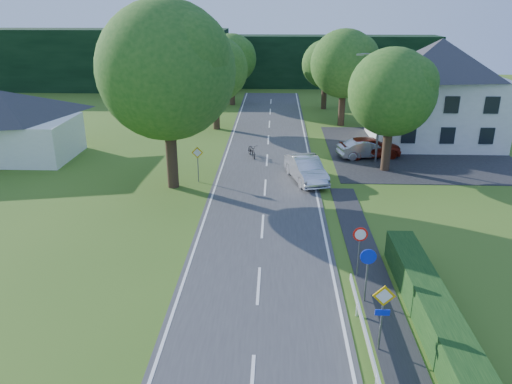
{
  "coord_description": "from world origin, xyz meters",
  "views": [
    {
      "loc": [
        0.63,
        -6.38,
        11.29
      ],
      "look_at": [
        -0.35,
        17.78,
        2.07
      ],
      "focal_mm": 35.0,
      "sensor_mm": 36.0,
      "label": 1
    }
  ],
  "objects_px": {
    "parasol": "(421,134)",
    "parked_car_silver_a": "(365,149)",
    "streetlight": "(379,103)",
    "motorcycle": "(252,150)",
    "moving_car": "(306,169)",
    "parked_car_silver_b": "(459,139)",
    "parked_car_red": "(370,147)"
  },
  "relations": [
    {
      "from": "parked_car_silver_a",
      "to": "parked_car_silver_b",
      "type": "distance_m",
      "value": 8.67
    },
    {
      "from": "streetlight",
      "to": "parked_car_red",
      "type": "relative_size",
      "value": 1.69
    },
    {
      "from": "parked_car_red",
      "to": "parked_car_silver_b",
      "type": "distance_m",
      "value": 8.26
    },
    {
      "from": "streetlight",
      "to": "parked_car_red",
      "type": "distance_m",
      "value": 3.81
    },
    {
      "from": "motorcycle",
      "to": "moving_car",
      "type": "bearing_deg",
      "value": -71.36
    },
    {
      "from": "motorcycle",
      "to": "parked_car_silver_a",
      "type": "height_order",
      "value": "parked_car_silver_a"
    },
    {
      "from": "parked_car_silver_b",
      "to": "streetlight",
      "type": "bearing_deg",
      "value": 115.58
    },
    {
      "from": "streetlight",
      "to": "parked_car_silver_a",
      "type": "xyz_separation_m",
      "value": [
        -0.49,
        1.0,
        -3.72
      ]
    },
    {
      "from": "parked_car_silver_a",
      "to": "parked_car_silver_b",
      "type": "height_order",
      "value": "parked_car_silver_b"
    },
    {
      "from": "moving_car",
      "to": "parked_car_silver_a",
      "type": "relative_size",
      "value": 1.16
    },
    {
      "from": "moving_car",
      "to": "parasol",
      "type": "distance_m",
      "value": 13.97
    },
    {
      "from": "moving_car",
      "to": "parked_car_silver_b",
      "type": "distance_m",
      "value": 15.58
    },
    {
      "from": "parked_car_red",
      "to": "streetlight",
      "type": "bearing_deg",
      "value": 176.89
    },
    {
      "from": "parked_car_silver_b",
      "to": "parasol",
      "type": "relative_size",
      "value": 2.65
    },
    {
      "from": "motorcycle",
      "to": "parked_car_red",
      "type": "bearing_deg",
      "value": -14.88
    },
    {
      "from": "moving_car",
      "to": "parasol",
      "type": "xyz_separation_m",
      "value": [
        10.15,
        9.59,
        0.09
      ]
    },
    {
      "from": "moving_car",
      "to": "streetlight",
      "type": "bearing_deg",
      "value": 25.98
    },
    {
      "from": "motorcycle",
      "to": "parked_car_silver_b",
      "type": "xyz_separation_m",
      "value": [
        16.91,
        3.16,
        0.23
      ]
    },
    {
      "from": "parked_car_silver_b",
      "to": "parked_car_silver_a",
      "type": "bearing_deg",
      "value": 108.19
    },
    {
      "from": "moving_car",
      "to": "parasol",
      "type": "height_order",
      "value": "parasol"
    },
    {
      "from": "streetlight",
      "to": "parked_car_red",
      "type": "xyz_separation_m",
      "value": [
        -0.13,
        1.19,
        -3.62
      ]
    },
    {
      "from": "parasol",
      "to": "parked_car_silver_a",
      "type": "bearing_deg",
      "value": -142.88
    },
    {
      "from": "parked_car_silver_b",
      "to": "parasol",
      "type": "xyz_separation_m",
      "value": [
        -2.85,
        1.0,
        0.16
      ]
    },
    {
      "from": "parked_car_red",
      "to": "parasol",
      "type": "bearing_deg",
      "value": -61.41
    },
    {
      "from": "streetlight",
      "to": "moving_car",
      "type": "distance_m",
      "value": 7.92
    },
    {
      "from": "moving_car",
      "to": "parasol",
      "type": "bearing_deg",
      "value": 28.79
    },
    {
      "from": "parked_car_silver_a",
      "to": "parasol",
      "type": "distance_m",
      "value": 6.63
    },
    {
      "from": "moving_car",
      "to": "parked_car_silver_b",
      "type": "relative_size",
      "value": 0.93
    },
    {
      "from": "moving_car",
      "to": "parked_car_silver_a",
      "type": "xyz_separation_m",
      "value": [
        4.87,
        5.59,
        -0.11
      ]
    },
    {
      "from": "streetlight",
      "to": "motorcycle",
      "type": "xyz_separation_m",
      "value": [
        -9.26,
        0.84,
        -3.91
      ]
    },
    {
      "from": "moving_car",
      "to": "motorcycle",
      "type": "relative_size",
      "value": 2.56
    },
    {
      "from": "moving_car",
      "to": "parked_car_red",
      "type": "xyz_separation_m",
      "value": [
        5.24,
        5.78,
        -0.01
      ]
    }
  ]
}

